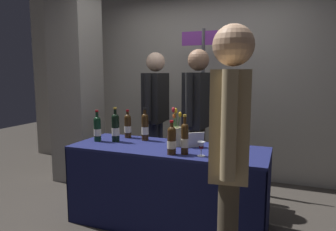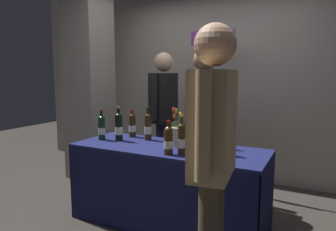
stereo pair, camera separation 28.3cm
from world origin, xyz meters
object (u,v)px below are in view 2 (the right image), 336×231
concrete_pillar (88,50)px  flower_vase (177,134)px  vendor_presenter (203,112)px  booth_signpost (211,90)px  featured_wine_bottle (102,127)px  taster_foreground_right (213,145)px  wine_glass_near_vendor (197,147)px  tasting_table (168,171)px  display_bottle_0 (119,126)px

concrete_pillar → flower_vase: (1.69, -0.70, -0.89)m
vendor_presenter → booth_signpost: booth_signpost is taller
featured_wine_bottle → flower_vase: 0.83m
taster_foreground_right → wine_glass_near_vendor: bearing=21.6°
wine_glass_near_vendor → booth_signpost: bearing=104.7°
featured_wine_bottle → booth_signpost: size_ratio=0.16×
tasting_table → wine_glass_near_vendor: (0.38, -0.20, 0.32)m
tasting_table → booth_signpost: booth_signpost is taller
tasting_table → featured_wine_bottle: featured_wine_bottle is taller
vendor_presenter → booth_signpost: (-0.08, 0.49, 0.22)m
concrete_pillar → featured_wine_bottle: bearing=-42.8°
flower_vase → booth_signpost: bearing=91.6°
tasting_table → flower_vase: 0.36m
concrete_pillar → booth_signpost: 1.78m
featured_wine_bottle → vendor_presenter: size_ratio=0.19×
featured_wine_bottle → display_bottle_0: size_ratio=0.91×
display_bottle_0 → booth_signpost: bearing=61.7°
taster_foreground_right → tasting_table: bearing=33.7°
featured_wine_bottle → wine_glass_near_vendor: 1.15m
wine_glass_near_vendor → taster_foreground_right: 0.76m
concrete_pillar → display_bottle_0: 1.56m
wine_glass_near_vendor → vendor_presenter: size_ratio=0.07×
concrete_pillar → featured_wine_bottle: 1.47m
concrete_pillar → taster_foreground_right: (2.37, -1.62, -0.72)m
concrete_pillar → tasting_table: bearing=-25.3°
featured_wine_bottle → concrete_pillar: bearing=137.2°
concrete_pillar → tasting_table: (1.63, -0.77, -1.24)m
featured_wine_bottle → vendor_presenter: 1.11m
wine_glass_near_vendor → booth_signpost: (-0.35, 1.33, 0.40)m
tasting_table → featured_wine_bottle: (-0.76, -0.04, 0.37)m
concrete_pillar → booth_signpost: (1.66, 0.36, -0.51)m
flower_vase → wine_glass_near_vendor: bearing=-40.0°
display_bottle_0 → wine_glass_near_vendor: bearing=-12.5°
concrete_pillar → featured_wine_bottle: (0.87, -0.81, -0.87)m
booth_signpost → vendor_presenter: bearing=-81.0°
booth_signpost → taster_foreground_right: bearing=-70.5°
taster_foreground_right → booth_signpost: bearing=12.6°
taster_foreground_right → concrete_pillar: bearing=48.6°
wine_glass_near_vendor → taster_foreground_right: bearing=-61.5°
flower_vase → featured_wine_bottle: bearing=-172.8°
display_bottle_0 → wine_glass_near_vendor: 0.98m
vendor_presenter → taster_foreground_right: size_ratio=0.99×
featured_wine_bottle → wine_glass_near_vendor: (1.14, -0.16, -0.05)m
wine_glass_near_vendor → concrete_pillar: bearing=154.2°
flower_vase → booth_signpost: 1.13m
concrete_pillar → flower_vase: size_ratio=9.42×
concrete_pillar → taster_foreground_right: concrete_pillar is taller
featured_wine_bottle → flower_vase: (0.82, 0.10, -0.02)m
display_bottle_0 → booth_signpost: 1.32m
vendor_presenter → taster_foreground_right: 1.62m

